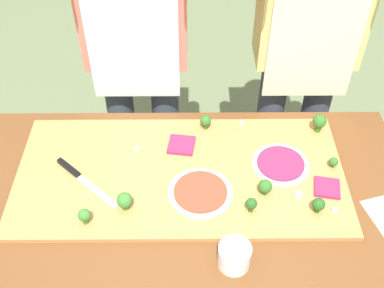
% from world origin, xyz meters
% --- Properties ---
extents(prep_table, '(1.52, 0.79, 0.76)m').
position_xyz_m(prep_table, '(0.00, 0.00, 0.65)').
color(prep_table, brown).
rests_on(prep_table, ground).
extents(cutting_board, '(1.13, 0.55, 0.02)m').
position_xyz_m(cutting_board, '(-0.03, 0.06, 0.77)').
color(cutting_board, '#B27F47').
rests_on(cutting_board, prep_table).
extents(chefs_knife, '(0.24, 0.22, 0.02)m').
position_xyz_m(chefs_knife, '(-0.38, 0.04, 0.79)').
color(chefs_knife, '#B7BABF').
rests_on(chefs_knife, cutting_board).
extents(pizza_whole_tomato_red, '(0.22, 0.22, 0.02)m').
position_xyz_m(pizza_whole_tomato_red, '(0.03, -0.04, 0.79)').
color(pizza_whole_tomato_red, beige).
rests_on(pizza_whole_tomato_red, cutting_board).
extents(pizza_whole_beet_magenta, '(0.20, 0.20, 0.02)m').
position_xyz_m(pizza_whole_beet_magenta, '(0.32, 0.09, 0.79)').
color(pizza_whole_beet_magenta, beige).
rests_on(pizza_whole_beet_magenta, cutting_board).
extents(pizza_slice_near_left, '(0.11, 0.11, 0.01)m').
position_xyz_m(pizza_slice_near_left, '(-0.03, 0.19, 0.79)').
color(pizza_slice_near_left, '#9E234C').
rests_on(pizza_slice_near_left, cutting_board).
extents(pizza_slice_center, '(0.10, 0.10, 0.01)m').
position_xyz_m(pizza_slice_center, '(0.46, -0.02, 0.79)').
color(pizza_slice_center, '#9E234C').
rests_on(pizza_slice_center, cutting_board).
extents(broccoli_floret_front_mid, '(0.05, 0.05, 0.06)m').
position_xyz_m(broccoli_floret_front_mid, '(0.25, -0.03, 0.81)').
color(broccoli_floret_front_mid, '#366618').
rests_on(broccoli_floret_front_mid, cutting_board).
extents(broccoli_floret_back_mid, '(0.05, 0.05, 0.08)m').
position_xyz_m(broccoli_floret_back_mid, '(0.48, 0.27, 0.83)').
color(broccoli_floret_back_mid, '#366618').
rests_on(broccoli_floret_back_mid, cutting_board).
extents(broccoli_floret_center_left, '(0.04, 0.04, 0.06)m').
position_xyz_m(broccoli_floret_center_left, '(-0.33, -0.15, 0.82)').
color(broccoli_floret_center_left, '#3F7220').
rests_on(broccoli_floret_center_left, cutting_board).
extents(broccoli_floret_center_right, '(0.04, 0.04, 0.05)m').
position_xyz_m(broccoli_floret_center_right, '(0.19, -0.11, 0.81)').
color(broccoli_floret_center_right, '#2C5915').
rests_on(broccoli_floret_center_right, cutting_board).
extents(broccoli_floret_front_left, '(0.03, 0.03, 0.04)m').
position_xyz_m(broccoli_floret_front_left, '(0.50, 0.08, 0.80)').
color(broccoli_floret_front_left, '#366618').
rests_on(broccoli_floret_front_left, cutting_board).
extents(broccoli_floret_front_right, '(0.04, 0.04, 0.06)m').
position_xyz_m(broccoli_floret_front_right, '(0.41, -0.11, 0.81)').
color(broccoli_floret_front_right, '#2C5915').
rests_on(broccoli_floret_front_right, cutting_board).
extents(broccoli_floret_back_left, '(0.04, 0.04, 0.06)m').
position_xyz_m(broccoli_floret_back_left, '(0.06, 0.29, 0.82)').
color(broccoli_floret_back_left, '#366618').
rests_on(broccoli_floret_back_left, cutting_board).
extents(broccoli_floret_back_right, '(0.05, 0.05, 0.07)m').
position_xyz_m(broccoli_floret_back_right, '(-0.21, -0.09, 0.82)').
color(broccoli_floret_back_right, '#3F7220').
rests_on(broccoli_floret_back_right, cutting_board).
extents(cheese_crumble_a, '(0.02, 0.02, 0.01)m').
position_xyz_m(cheese_crumble_a, '(0.46, -0.11, 0.79)').
color(cheese_crumble_a, white).
rests_on(cheese_crumble_a, cutting_board).
extents(cheese_crumble_b, '(0.02, 0.02, 0.02)m').
position_xyz_m(cheese_crumble_b, '(0.36, -0.05, 0.79)').
color(cheese_crumble_b, white).
rests_on(cheese_crumble_b, cutting_board).
extents(cheese_crumble_c, '(0.02, 0.02, 0.01)m').
position_xyz_m(cheese_crumble_c, '(0.20, 0.30, 0.79)').
color(cheese_crumble_c, white).
rests_on(cheese_crumble_c, cutting_board).
extents(cheese_crumble_d, '(0.02, 0.02, 0.02)m').
position_xyz_m(cheese_crumble_d, '(-0.19, 0.17, 0.79)').
color(cheese_crumble_d, white).
rests_on(cheese_crumble_d, cutting_board).
extents(flour_cup, '(0.10, 0.10, 0.08)m').
position_xyz_m(flour_cup, '(0.13, -0.29, 0.80)').
color(flour_cup, white).
rests_on(flour_cup, prep_table).
extents(cook_left, '(0.54, 0.39, 1.67)m').
position_xyz_m(cook_left, '(-0.21, 0.57, 1.00)').
color(cook_left, '#333847').
rests_on(cook_left, ground).
extents(cook_right, '(0.54, 0.39, 1.67)m').
position_xyz_m(cook_right, '(0.46, 0.57, 1.00)').
color(cook_right, '#333847').
rests_on(cook_right, ground).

